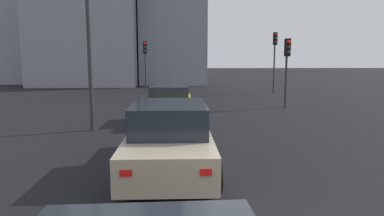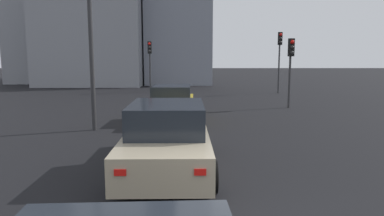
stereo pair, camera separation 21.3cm
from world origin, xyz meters
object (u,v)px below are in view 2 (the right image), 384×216
Objects in this scene: car_beige_right_second at (168,138)px; traffic_light_near_right at (150,56)px; traffic_light_far_left at (291,58)px; car_yellow_right_lead at (172,103)px; traffic_light_near_left at (280,50)px.

car_beige_right_second is 18.68m from traffic_light_near_right.
traffic_light_far_left is at bearing -30.02° from car_beige_right_second.
traffic_light_near_right is (18.42, 2.39, 1.96)m from car_beige_right_second.
traffic_light_far_left reaches higher than car_beige_right_second.
car_beige_right_second reaches higher than car_yellow_right_lead.
car_beige_right_second is (-6.48, -0.20, 0.05)m from car_yellow_right_lead.
traffic_light_near_right is (11.94, 2.19, 2.01)m from car_yellow_right_lead.
traffic_light_near_left is at bearing -22.33° from car_beige_right_second.
traffic_light_far_left is (3.54, -5.90, 1.85)m from car_yellow_right_lead.
traffic_light_near_left is (17.46, -7.04, 2.37)m from car_beige_right_second.
traffic_light_near_right reaches higher than car_yellow_right_lead.
traffic_light_near_right is 11.67m from traffic_light_far_left.
traffic_light_near_left reaches higher than traffic_light_far_left.
car_yellow_right_lead is 6.48m from car_beige_right_second.
car_beige_right_second is 11.67m from traffic_light_far_left.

